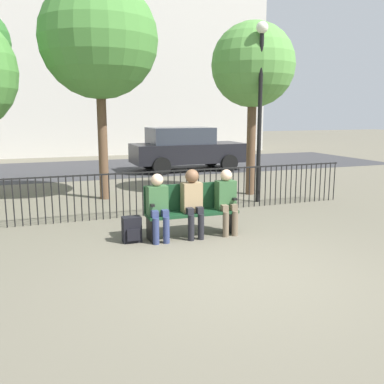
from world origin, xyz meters
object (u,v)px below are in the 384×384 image
object	(u,v)px
seated_person_2	(227,198)
seated_person_0	(158,204)
park_bench	(190,208)
seated_person_1	(193,199)
tree_1	(99,40)
parked_car_0	(186,148)
lamp_post	(260,88)
backpack	(132,230)
tree_2	(253,66)

from	to	relation	value
seated_person_2	seated_person_0	bearing A→B (deg)	-179.96
seated_person_2	park_bench	bearing A→B (deg)	168.57
seated_person_1	tree_1	size ratio (longest dim) A/B	0.23
seated_person_1	parked_car_0	xyz separation A→B (m)	(2.85, 8.35, 0.15)
lamp_post	park_bench	bearing A→B (deg)	-139.58
seated_person_1	tree_1	world-z (taller)	tree_1
tree_1	seated_person_1	bearing A→B (deg)	-77.39
tree_1	lamp_post	xyz separation A→B (m)	(3.46, -1.68, -1.14)
seated_person_2	lamp_post	xyz separation A→B (m)	(1.92, 2.31, 2.08)
seated_person_2	tree_1	size ratio (longest dim) A/B	0.22
tree_1	backpack	bearing A→B (deg)	-92.43
tree_1	tree_2	xyz separation A→B (m)	(3.76, -0.73, -0.54)
seated_person_0	seated_person_1	distance (m)	0.62
seated_person_0	park_bench	bearing A→B (deg)	11.68
seated_person_2	tree_1	bearing A→B (deg)	111.12
seated_person_2	parked_car_0	distance (m)	8.64
backpack	lamp_post	distance (m)	4.94
seated_person_1	seated_person_0	bearing A→B (deg)	-179.71
seated_person_0	tree_2	bearing A→B (deg)	43.05
park_bench	backpack	world-z (taller)	park_bench
tree_2	seated_person_1	bearing A→B (deg)	-131.36
seated_person_2	seated_person_1	bearing A→B (deg)	179.80
seated_person_0	seated_person_1	bearing A→B (deg)	0.29
lamp_post	parked_car_0	xyz separation A→B (m)	(0.28, 6.04, -1.89)
park_bench	tree_2	xyz separation A→B (m)	(2.86, 3.13, 2.84)
tree_1	lamp_post	world-z (taller)	tree_1
seated_person_1	lamp_post	xyz separation A→B (m)	(2.57, 2.31, 2.05)
backpack	lamp_post	bearing A→B (deg)	31.36
seated_person_0	seated_person_1	xyz separation A→B (m)	(0.62, 0.00, 0.04)
park_bench	tree_2	bearing A→B (deg)	47.59
park_bench	seated_person_2	xyz separation A→B (m)	(0.64, -0.13, 0.16)
seated_person_0	tree_2	world-z (taller)	tree_2
tree_1	tree_2	distance (m)	3.87
park_bench	tree_2	world-z (taller)	tree_2
seated_person_2	parked_car_0	world-z (taller)	parked_car_0
park_bench	tree_2	distance (m)	5.11
tree_1	seated_person_0	bearing A→B (deg)	-86.13
park_bench	lamp_post	bearing A→B (deg)	40.42
seated_person_1	tree_2	bearing A→B (deg)	48.64
seated_person_0	seated_person_1	world-z (taller)	seated_person_1
seated_person_2	tree_2	xyz separation A→B (m)	(2.22, 3.26, 2.68)
seated_person_1	backpack	distance (m)	1.16
tree_1	park_bench	bearing A→B (deg)	-76.87
seated_person_1	tree_1	xyz separation A→B (m)	(-0.89, 3.99, 3.18)
seated_person_2	parked_car_0	bearing A→B (deg)	75.22
park_bench	tree_1	size ratio (longest dim) A/B	0.31
seated_person_2	lamp_post	distance (m)	3.65
seated_person_1	seated_person_2	distance (m)	0.65
tree_2	lamp_post	xyz separation A→B (m)	(-0.30, -0.95, -0.60)
seated_person_0	seated_person_1	size ratio (longest dim) A/B	0.96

